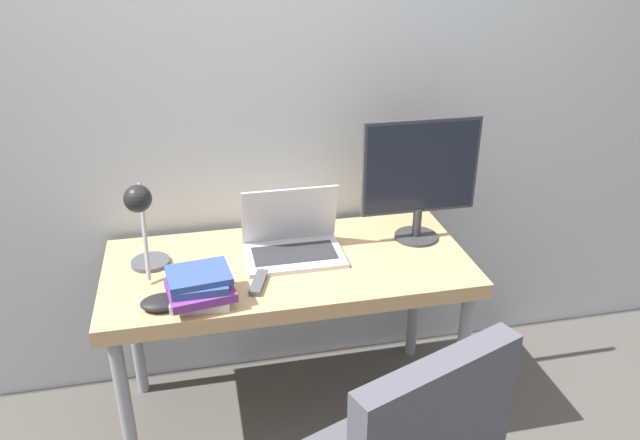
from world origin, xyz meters
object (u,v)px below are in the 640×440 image
at_px(laptop, 293,241).
at_px(game_controller, 162,302).
at_px(monitor, 420,173).
at_px(book_stack, 200,288).
at_px(desk_lamp, 142,219).

distance_m(laptop, game_controller, 0.57).
xyz_separation_m(laptop, game_controller, (-0.50, -0.28, -0.03)).
bearing_deg(monitor, laptop, -176.69).
bearing_deg(game_controller, book_stack, 1.69).
height_order(monitor, game_controller, monitor).
relative_size(monitor, desk_lamp, 1.31).
xyz_separation_m(desk_lamp, game_controller, (0.05, -0.21, -0.22)).
bearing_deg(laptop, monitor, 3.31).
distance_m(laptop, book_stack, 0.46).
xyz_separation_m(laptop, desk_lamp, (-0.55, -0.07, 0.18)).
height_order(monitor, book_stack, monitor).
distance_m(desk_lamp, book_stack, 0.33).
bearing_deg(game_controller, monitor, 16.88).
relative_size(laptop, game_controller, 2.55).
distance_m(laptop, desk_lamp, 0.58).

